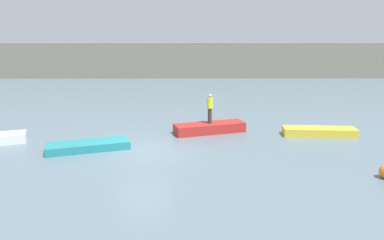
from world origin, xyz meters
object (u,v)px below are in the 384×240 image
at_px(rowboat_red, 210,128).
at_px(person_hiviz_shirt, 210,107).
at_px(rowboat_teal, 88,146).
at_px(rowboat_yellow, 319,132).

distance_m(rowboat_red, person_hiviz_shirt, 1.17).
height_order(rowboat_teal, person_hiviz_shirt, person_hiviz_shirt).
bearing_deg(rowboat_red, person_hiviz_shirt, 0.00).
distance_m(rowboat_yellow, person_hiviz_shirt, 5.99).
height_order(rowboat_red, rowboat_yellow, rowboat_red).
distance_m(rowboat_teal, rowboat_yellow, 11.97).
distance_m(rowboat_teal, rowboat_red, 6.62).
bearing_deg(rowboat_teal, person_hiviz_shirt, 8.76).
relative_size(rowboat_teal, rowboat_yellow, 1.01).
bearing_deg(person_hiviz_shirt, rowboat_red, 0.00).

